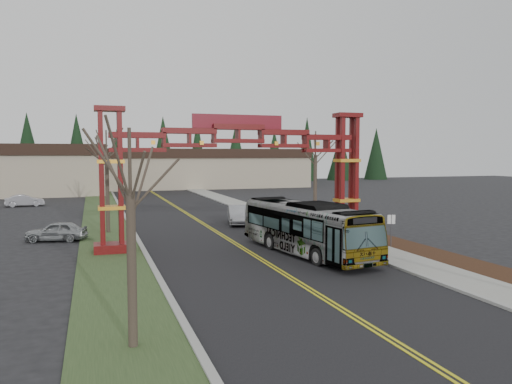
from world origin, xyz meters
name	(u,v)px	position (x,y,z in m)	size (l,w,h in m)	color
ground	(395,343)	(0.00, 0.00, 0.00)	(200.00, 200.00, 0.00)	black
road	(214,230)	(0.00, 25.00, 0.01)	(12.00, 110.00, 0.02)	black
lane_line_left	(212,230)	(-0.12, 25.00, 0.03)	(0.12, 100.00, 0.01)	gold
lane_line_right	(215,230)	(0.12, 25.00, 0.03)	(0.12, 100.00, 0.01)	gold
curb_right	(285,226)	(6.15, 25.00, 0.07)	(0.30, 110.00, 0.15)	#9FA09B
sidewalk_right	(302,225)	(7.60, 25.00, 0.08)	(2.60, 110.00, 0.14)	gray
landscape_strip	(448,259)	(10.20, 10.00, 0.06)	(2.60, 50.00, 0.12)	black
grass_median	(109,235)	(-8.00, 25.00, 0.04)	(4.00, 110.00, 0.08)	#314723
curb_left	(134,233)	(-6.15, 25.00, 0.07)	(0.30, 110.00, 0.15)	#9FA09B
gateway_arch	(238,155)	(0.00, 18.00, 5.98)	(18.20, 1.60, 8.90)	#570D0B
retail_building_east	(198,168)	(10.00, 79.95, 3.51)	(38.00, 20.30, 7.00)	#B6A78B
conifer_treeline	(139,152)	(0.25, 92.00, 6.49)	(116.10, 5.60, 13.00)	black
transit_bus	(306,228)	(3.10, 14.00, 1.60)	(2.69, 11.50, 3.20)	#B8BBC1
silver_sedan	(239,215)	(2.89, 27.78, 0.82)	(1.73, 4.96, 1.63)	#A5A8AD
parked_car_near_a	(56,231)	(-11.53, 23.57, 0.70)	(1.65, 4.09, 1.39)	#999EA0
parked_car_far_a	(25,200)	(-16.57, 49.61, 0.70)	(1.47, 4.23, 1.39)	#9999A0
bare_tree_median_near	(130,192)	(-8.00, 2.18, 4.88)	(2.91, 2.91, 6.83)	#382D26
bare_tree_median_mid	(107,157)	(-8.00, 26.21, 5.85)	(2.99, 2.99, 7.87)	#382D26
bare_tree_median_far	(102,156)	(-8.00, 41.84, 5.82)	(3.10, 3.10, 7.91)	#382D26
bare_tree_right_far	(315,156)	(10.00, 27.50, 5.92)	(3.25, 3.25, 8.10)	#382D26
street_sign	(391,224)	(9.15, 14.13, 1.54)	(0.47, 0.21, 2.14)	#3F3F44
barrel_south	(362,232)	(9.11, 17.74, 0.52)	(0.57, 0.57, 1.05)	red
barrel_mid	(353,230)	(9.17, 19.05, 0.48)	(0.52, 0.52, 0.97)	red
barrel_north	(336,226)	(8.87, 21.28, 0.46)	(0.50, 0.50, 0.92)	red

